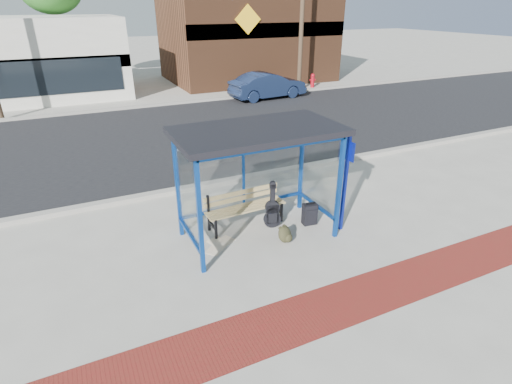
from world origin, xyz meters
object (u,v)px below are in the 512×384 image
suitcase (310,214)px  backpack (285,235)px  bench (245,205)px  fire_hydrant (313,80)px  guitar_bag (272,212)px  parked_car (268,85)px

suitcase → backpack: (-0.87, -0.44, -0.08)m
suitcase → backpack: suitcase is taller
bench → fire_hydrant: (10.34, 13.38, -0.05)m
backpack → fire_hydrant: fire_hydrant is taller
guitar_bag → backpack: (-0.05, -0.69, -0.21)m
bench → fire_hydrant: bench is taller
backpack → parked_car: (6.06, 12.86, 0.49)m
backpack → fire_hydrant: (9.86, 14.43, 0.26)m
guitar_bag → parked_car: size_ratio=0.26×
guitar_bag → parked_car: bearing=79.4°
bench → backpack: 1.19m
suitcase → fire_hydrant: (8.99, 13.99, 0.19)m
suitcase → backpack: size_ratio=1.46×
guitar_bag → backpack: 0.72m
suitcase → parked_car: (5.19, 12.43, 0.42)m
suitcase → backpack: bearing=-146.8°
backpack → suitcase: bearing=5.9°
bench → parked_car: bearing=58.3°
backpack → bench: bearing=93.8°
backpack → parked_car: 14.23m
guitar_bag → parked_car: parked_car is taller
fire_hydrant → guitar_bag: bearing=-125.6°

